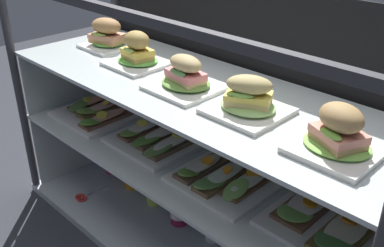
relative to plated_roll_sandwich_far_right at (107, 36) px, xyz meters
The scene contains 23 objects.
ground_plane 0.89m from the plated_roll_sandwich_far_right, ahead, with size 6.00×6.00×0.02m, color #2F3037.
case_base_deck 0.87m from the plated_roll_sandwich_far_right, ahead, with size 1.53×0.54×0.03m, color #B2BBC3.
case_frame 0.57m from the plated_roll_sandwich_far_right, 12.78° to the left, with size 1.53×0.54×0.95m.
riser_lower_tier 0.73m from the plated_roll_sandwich_far_right, ahead, with size 1.46×0.47×0.34m.
shelf_lower_glass 0.62m from the plated_roll_sandwich_far_right, ahead, with size 1.48×0.49×0.01m, color silver.
riser_upper_tier 0.56m from the plated_roll_sandwich_far_right, ahead, with size 1.46×0.47×0.26m.
shelf_upper_glass 0.53m from the plated_roll_sandwich_far_right, ahead, with size 1.48×0.49×0.01m, color silver.
plated_roll_sandwich_far_right is the anchor object (origin of this frame).
plated_roll_sandwich_near_right_corner 0.26m from the plated_roll_sandwich_far_right, 11.08° to the right, with size 0.20×0.20×0.12m.
plated_roll_sandwich_right_of_center 0.54m from the plated_roll_sandwich_far_right, ahead, with size 0.21×0.21×0.11m.
plated_roll_sandwich_mid_left 0.78m from the plated_roll_sandwich_far_right, ahead, with size 0.20×0.20×0.11m.
plated_roll_sandwich_left_of_center 1.07m from the plated_roll_sandwich_far_right, ahead, with size 0.20×0.20×0.12m.
open_sandwich_tray_near_left_corner 0.32m from the plated_roll_sandwich_far_right, 83.74° to the right, with size 0.31×0.31×0.06m.
open_sandwich_tray_center 0.47m from the plated_roll_sandwich_far_right, ahead, with size 0.31×0.31×0.06m.
open_sandwich_tray_far_left 0.77m from the plated_roll_sandwich_far_right, ahead, with size 0.31×0.31×0.06m.
open_sandwich_tray_mid_right 1.08m from the plated_roll_sandwich_far_right, ahead, with size 0.31×0.32×0.06m.
juice_bottle_back_left 0.59m from the plated_roll_sandwich_far_right, behind, with size 0.06×0.06×0.22m.
juice_bottle_back_right 0.59m from the plated_roll_sandwich_far_right, ahead, with size 0.07×0.07×0.23m.
juice_bottle_tucked_behind 0.63m from the plated_roll_sandwich_far_right, ahead, with size 0.07×0.07×0.24m.
juice_bottle_front_second 0.73m from the plated_roll_sandwich_far_right, ahead, with size 0.07×0.07×0.21m.
juice_bottle_front_left_end 0.83m from the plated_roll_sandwich_far_right, ahead, with size 0.06×0.06×0.21m.
juice_bottle_front_fourth 0.95m from the plated_roll_sandwich_far_right, ahead, with size 0.06×0.06×0.22m.
kitchen_scissors 0.70m from the plated_roll_sandwich_far_right, 84.80° to the right, with size 0.07×0.16×0.01m.
Camera 1 is at (0.94, -0.94, 1.20)m, focal length 41.80 mm.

